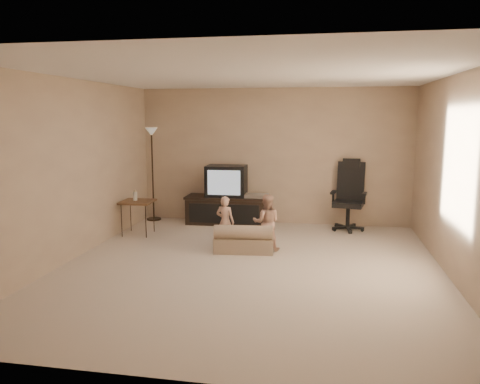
% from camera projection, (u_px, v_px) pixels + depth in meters
% --- Properties ---
extents(floor, '(5.50, 5.50, 0.00)m').
position_uv_depth(floor, '(250.00, 268.00, 6.20)').
color(floor, '#C1AE9A').
rests_on(floor, ground).
extents(room_shell, '(5.50, 5.50, 5.50)m').
position_uv_depth(room_shell, '(250.00, 153.00, 5.95)').
color(room_shell, silver).
rests_on(room_shell, floor).
extents(tv_stand, '(1.54, 0.60, 1.09)m').
position_uv_depth(tv_stand, '(227.00, 200.00, 8.69)').
color(tv_stand, black).
rests_on(tv_stand, floor).
extents(office_chair, '(0.67, 0.70, 1.25)m').
position_uv_depth(office_chair, '(349.00, 204.00, 8.24)').
color(office_chair, black).
rests_on(office_chair, floor).
extents(side_table, '(0.55, 0.55, 0.78)m').
position_uv_depth(side_table, '(137.00, 202.00, 7.87)').
color(side_table, brown).
rests_on(side_table, floor).
extents(floor_lamp, '(0.28, 0.28, 1.78)m').
position_uv_depth(floor_lamp, '(152.00, 153.00, 8.87)').
color(floor_lamp, black).
rests_on(floor_lamp, floor).
extents(child_sofa, '(0.91, 0.57, 0.42)m').
position_uv_depth(child_sofa, '(244.00, 240.00, 6.90)').
color(child_sofa, tan).
rests_on(child_sofa, floor).
extents(toddler_left, '(0.33, 0.27, 0.80)m').
position_uv_depth(toddler_left, '(225.00, 222.00, 7.09)').
color(toddler_left, tan).
rests_on(toddler_left, floor).
extents(toddler_right, '(0.43, 0.27, 0.85)m').
position_uv_depth(toddler_right, '(266.00, 222.00, 6.96)').
color(toddler_right, tan).
rests_on(toddler_right, floor).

